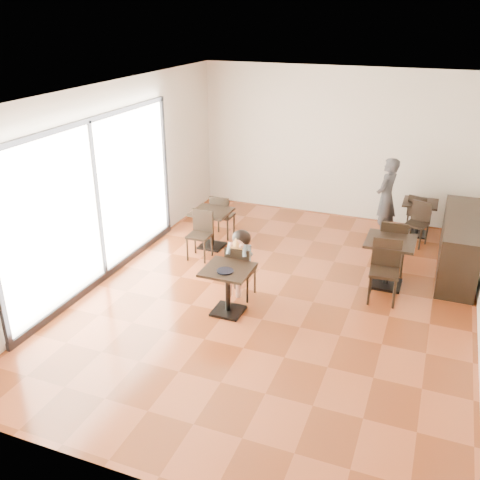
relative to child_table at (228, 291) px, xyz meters
The scene contains 22 objects.
floor 1.02m from the child_table, 54.07° to the left, with size 6.00×8.00×0.01m, color brown.
ceiling 2.98m from the child_table, 54.07° to the left, with size 6.00×8.00×0.01m, color white.
wall_back 4.95m from the child_table, 83.36° to the left, with size 6.00×0.01×3.20m, color beige.
wall_front 3.50m from the child_table, 80.27° to the right, with size 6.00×0.01×3.20m, color beige.
wall_left 2.84m from the child_table, 162.62° to the left, with size 0.01×8.00×3.20m, color beige.
storefront_window 2.64m from the child_table, behind, with size 0.04×4.50×2.60m, color white.
child_table is the anchor object (origin of this frame).
child_chair 0.56m from the child_table, 90.00° to the left, with size 0.40×0.40×0.90m, color black, non-canonical shape.
child 0.58m from the child_table, 90.00° to the left, with size 0.40×0.56×1.13m, color slate, non-canonical shape.
plate 0.39m from the child_table, 90.00° to the right, with size 0.25×0.25×0.02m, color black.
pizza_slice 0.70m from the child_table, 90.00° to the left, with size 0.26×0.20×0.06m, color tan, non-canonical shape.
adult_patron 4.32m from the child_table, 65.42° to the left, with size 0.59×0.39×1.62m, color #3A3A3F.
cafe_table_mid 2.76m from the child_table, 39.53° to the left, with size 0.78×0.78×0.83m, color black, non-canonical shape.
cafe_table_left 2.46m from the child_table, 119.78° to the left, with size 0.70×0.70×0.74m, color black, non-canonical shape.
cafe_table_back 4.86m from the child_table, 59.91° to the left, with size 0.67×0.67×0.71m, color black, non-canonical shape.
chair_mid_a 3.14m from the child_table, 47.29° to the left, with size 0.45×0.45×0.99m, color black, non-canonical shape.
chair_mid_b 2.45m from the child_table, 29.56° to the left, with size 0.45×0.45×0.99m, color black, non-canonical shape.
chair_left_a 2.95m from the child_table, 114.46° to the left, with size 0.40×0.40×0.89m, color black, non-canonical shape.
chair_left_b 2.00m from the child_table, 127.64° to the left, with size 0.40×0.40×0.89m, color black, non-canonical shape.
chair_back_a 4.91m from the child_table, 60.26° to the left, with size 0.38×0.38×0.85m, color black, non-canonical shape.
chair_back_b 4.39m from the child_table, 56.31° to the left, with size 0.38×0.38×0.85m, color black, non-canonical shape.
service_counter 4.23m from the child_table, 40.79° to the left, with size 0.60×2.40×1.00m, color black.
Camera 1 is at (2.18, -7.27, 4.29)m, focal length 40.00 mm.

